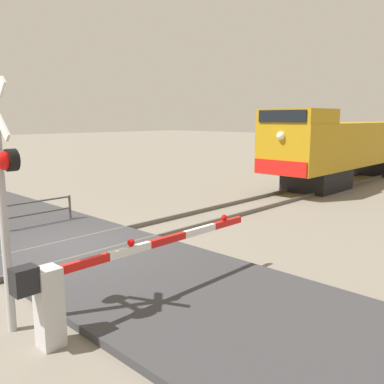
# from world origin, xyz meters

# --- Properties ---
(ground_plane) EXTENTS (160.00, 160.00, 0.00)m
(ground_plane) POSITION_xyz_m (0.00, 0.00, 0.00)
(ground_plane) COLOR gray
(rail_track_left) EXTENTS (0.08, 80.00, 0.15)m
(rail_track_left) POSITION_xyz_m (-0.72, 0.00, 0.07)
(rail_track_left) COLOR #59544C
(rail_track_left) RESTS_ON ground_plane
(rail_track_right) EXTENTS (0.08, 80.00, 0.15)m
(rail_track_right) POSITION_xyz_m (0.72, 0.00, 0.07)
(rail_track_right) COLOR #59544C
(rail_track_right) RESTS_ON ground_plane
(road_surface) EXTENTS (36.00, 4.44, 0.15)m
(road_surface) POSITION_xyz_m (0.00, 0.00, 0.07)
(road_surface) COLOR #38383A
(road_surface) RESTS_ON ground_plane
(locomotive) EXTENTS (2.72, 15.57, 3.93)m
(locomotive) POSITION_xyz_m (0.00, 17.41, 2.00)
(locomotive) COLOR black
(locomotive) RESTS_ON ground_plane
(crossing_gate) EXTENTS (0.36, 5.32, 1.40)m
(crossing_gate) POSITION_xyz_m (3.86, -2.13, 0.86)
(crossing_gate) COLOR silver
(crossing_gate) RESTS_ON ground_plane
(guard_railing) EXTENTS (0.08, 2.46, 0.95)m
(guard_railing) POSITION_xyz_m (-2.92, 0.34, 0.62)
(guard_railing) COLOR #4C4742
(guard_railing) RESTS_ON ground_plane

